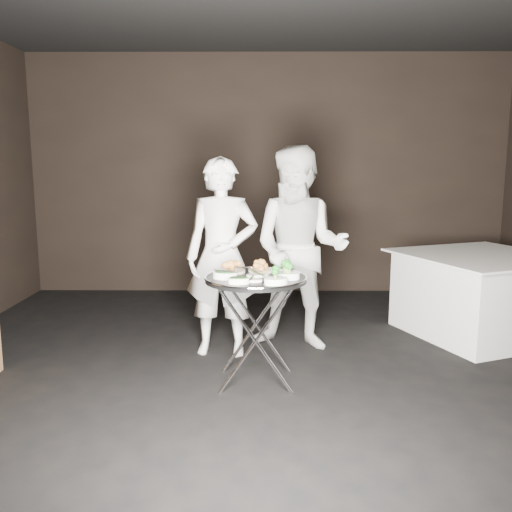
{
  "coord_description": "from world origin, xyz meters",
  "views": [
    {
      "loc": [
        -0.11,
        -3.44,
        1.64
      ],
      "look_at": [
        -0.13,
        0.62,
        0.95
      ],
      "focal_mm": 38.0,
      "sensor_mm": 36.0,
      "label": 1
    }
  ],
  "objects_px": {
    "waiter_left": "(222,257)",
    "waiter_right": "(300,249)",
    "tray_stand": "(256,325)",
    "serving_tray": "(256,278)",
    "dining_table": "(481,295)"
  },
  "relations": [
    {
      "from": "waiter_right",
      "to": "dining_table",
      "type": "height_order",
      "value": "waiter_right"
    },
    {
      "from": "tray_stand",
      "to": "serving_tray",
      "type": "height_order",
      "value": "serving_tray"
    },
    {
      "from": "waiter_left",
      "to": "waiter_right",
      "type": "xyz_separation_m",
      "value": [
        0.68,
        0.15,
        0.05
      ]
    },
    {
      "from": "serving_tray",
      "to": "waiter_left",
      "type": "height_order",
      "value": "waiter_left"
    },
    {
      "from": "serving_tray",
      "to": "dining_table",
      "type": "distance_m",
      "value": 2.51
    },
    {
      "from": "serving_tray",
      "to": "tray_stand",
      "type": "bearing_deg",
      "value": -80.54
    },
    {
      "from": "waiter_left",
      "to": "tray_stand",
      "type": "bearing_deg",
      "value": -60.81
    },
    {
      "from": "tray_stand",
      "to": "serving_tray",
      "type": "distance_m",
      "value": 0.36
    },
    {
      "from": "waiter_left",
      "to": "waiter_right",
      "type": "bearing_deg",
      "value": 17.64
    },
    {
      "from": "waiter_right",
      "to": "tray_stand",
      "type": "bearing_deg",
      "value": -99.37
    },
    {
      "from": "waiter_left",
      "to": "waiter_right",
      "type": "relative_size",
      "value": 0.95
    },
    {
      "from": "waiter_left",
      "to": "dining_table",
      "type": "relative_size",
      "value": 1.24
    },
    {
      "from": "waiter_right",
      "to": "dining_table",
      "type": "xyz_separation_m",
      "value": [
        1.79,
        0.38,
        -0.5
      ]
    },
    {
      "from": "serving_tray",
      "to": "waiter_left",
      "type": "distance_m",
      "value": 0.73
    },
    {
      "from": "waiter_right",
      "to": "dining_table",
      "type": "relative_size",
      "value": 1.31
    }
  ]
}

